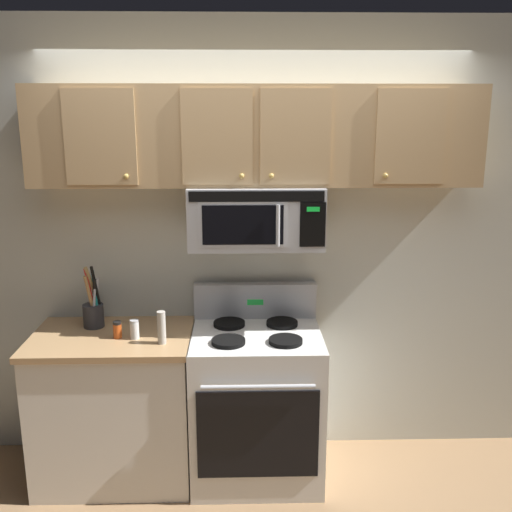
# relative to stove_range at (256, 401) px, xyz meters

# --- Properties ---
(back_wall) EXTENTS (5.20, 0.10, 2.70)m
(back_wall) POSITION_rel_stove_range_xyz_m (0.00, 0.37, 0.88)
(back_wall) COLOR silver
(back_wall) RESTS_ON ground_plane
(stove_range) EXTENTS (0.76, 0.69, 1.12)m
(stove_range) POSITION_rel_stove_range_xyz_m (0.00, 0.00, 0.00)
(stove_range) COLOR white
(stove_range) RESTS_ON ground_plane
(over_range_microwave) EXTENTS (0.76, 0.43, 0.35)m
(over_range_microwave) POSITION_rel_stove_range_xyz_m (-0.00, 0.12, 1.11)
(over_range_microwave) COLOR #B7BABF
(upper_cabinets) EXTENTS (2.50, 0.36, 0.55)m
(upper_cabinets) POSITION_rel_stove_range_xyz_m (-0.00, 0.15, 1.56)
(upper_cabinets) COLOR tan
(counter_segment) EXTENTS (0.93, 0.65, 0.90)m
(counter_segment) POSITION_rel_stove_range_xyz_m (-0.84, 0.01, -0.02)
(counter_segment) COLOR white
(counter_segment) RESTS_ON ground_plane
(utensil_crock_charcoal) EXTENTS (0.12, 0.12, 0.38)m
(utensil_crock_charcoal) POSITION_rel_stove_range_xyz_m (-0.97, 0.14, 0.54)
(utensil_crock_charcoal) COLOR #2D2D33
(utensil_crock_charcoal) RESTS_ON counter_segment
(salt_shaker) EXTENTS (0.05, 0.05, 0.11)m
(salt_shaker) POSITION_rel_stove_range_xyz_m (-0.69, -0.06, 0.49)
(salt_shaker) COLOR white
(salt_shaker) RESTS_ON counter_segment
(pepper_mill) EXTENTS (0.05, 0.05, 0.19)m
(pepper_mill) POSITION_rel_stove_range_xyz_m (-0.53, -0.13, 0.53)
(pepper_mill) COLOR #B7B2A8
(pepper_mill) RESTS_ON counter_segment
(spice_jar) EXTENTS (0.05, 0.05, 0.10)m
(spice_jar) POSITION_rel_stove_range_xyz_m (-0.79, -0.04, 0.48)
(spice_jar) COLOR #C64C19
(spice_jar) RESTS_ON counter_segment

